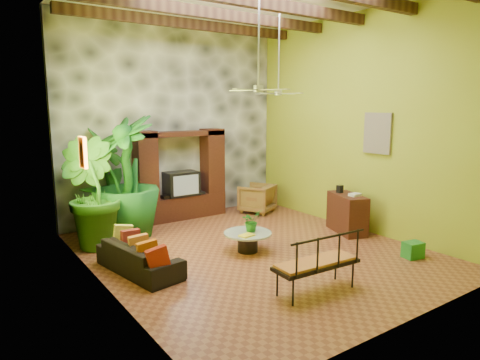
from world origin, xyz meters
TOP-DOWN VIEW (x-y plane):
  - ground at (0.00, 0.00)m, footprint 7.00×7.00m
  - back_wall at (0.00, 3.50)m, footprint 6.00×0.02m
  - left_wall at (-3.00, 0.00)m, footprint 0.02×7.00m
  - right_wall at (3.00, 0.00)m, footprint 0.02×7.00m
  - stone_accent_wall at (0.00, 3.44)m, footprint 5.98×0.10m
  - ceiling_beams at (0.00, 0.00)m, footprint 5.95×5.36m
  - entertainment_center at (0.00, 3.14)m, footprint 2.40×0.55m
  - ceiling_fan_front at (-0.20, -0.40)m, footprint 1.28×1.28m
  - ceiling_fan_back at (1.60, 1.20)m, footprint 1.28×1.28m
  - wall_art_mask at (-2.96, 1.00)m, footprint 0.06×0.32m
  - wall_art_painting at (2.96, -0.60)m, footprint 0.06×0.70m
  - sofa at (-2.30, 0.27)m, footprint 1.03×1.92m
  - wicker_armchair at (2.00, 2.52)m, footprint 1.14×1.15m
  - tall_plant_a at (-1.92, 3.04)m, footprint 1.49×1.52m
  - tall_plant_b at (-2.59, 2.11)m, footprint 1.51×1.60m
  - tall_plant_c at (-1.71, 2.45)m, footprint 1.78×1.78m
  - coffee_table at (-0.10, 0.05)m, footprint 0.96×0.96m
  - centerpiece_plant at (0.01, 0.08)m, footprint 0.45×0.42m
  - yellow_tray at (-0.27, -0.15)m, footprint 0.31×0.24m
  - iron_bench at (-0.33, -2.18)m, footprint 1.47×0.60m
  - side_console at (2.57, -0.18)m, footprint 0.86×1.22m
  - green_bin at (2.31, -2.07)m, footprint 0.41×0.34m

SIDE VIEW (x-z plane):
  - ground at x=0.00m, z-range 0.00..0.00m
  - green_bin at x=2.31m, z-range 0.00..0.31m
  - coffee_table at x=-0.10m, z-range 0.06..0.46m
  - sofa at x=-2.30m, z-range 0.00..0.53m
  - wicker_armchair at x=2.00m, z-range 0.00..0.78m
  - yellow_tray at x=-0.27m, z-range 0.40..0.43m
  - side_console at x=2.57m, z-range 0.00..0.89m
  - iron_bench at x=-0.33m, z-range 0.26..0.83m
  - centerpiece_plant at x=0.01m, z-range 0.40..0.83m
  - entertainment_center at x=0.00m, z-range -0.18..2.12m
  - tall_plant_b at x=-2.59m, z-range 0.00..2.29m
  - tall_plant_a at x=-1.92m, z-range 0.00..2.41m
  - tall_plant_c at x=-1.71m, z-range 0.00..2.70m
  - wall_art_mask at x=-2.96m, z-range 1.83..2.38m
  - wall_art_painting at x=2.96m, z-range 1.85..2.75m
  - back_wall at x=0.00m, z-range 0.00..5.00m
  - left_wall at x=-3.00m, z-range 0.00..5.00m
  - right_wall at x=3.00m, z-range 0.00..5.00m
  - stone_accent_wall at x=0.00m, z-range 0.01..4.99m
  - ceiling_fan_front at x=-0.20m, z-range 2.47..4.33m
  - ceiling_fan_back at x=1.60m, z-range 2.47..4.33m
  - ceiling_beams at x=0.00m, z-range 4.67..4.89m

